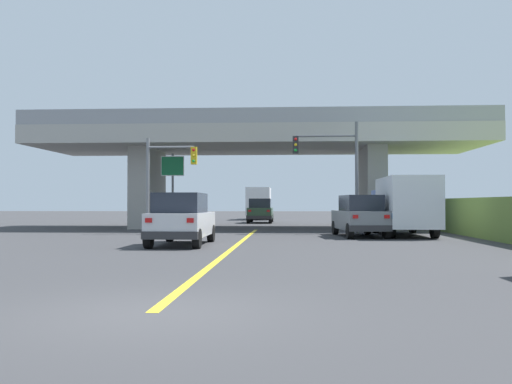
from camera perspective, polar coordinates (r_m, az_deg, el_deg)
The scene contains 11 objects.
ground at distance 37.62m, azimuth 0.24°, elevation -3.63°, with size 160.00×160.00×0.00m, color #353538.
overpass_bridge at distance 37.76m, azimuth 0.24°, elevation 4.32°, with size 28.72×9.16×7.25m.
lane_divider_stripe at distance 21.61m, azimuth -2.07°, elevation -5.45°, with size 0.20×26.30×0.01m, color yellow.
suv_lead at distance 22.25m, azimuth -7.48°, elevation -2.71°, with size 2.02×4.80×2.02m.
suv_crossing at distance 28.06m, azimuth 10.39°, elevation -2.38°, with size 2.40×5.00×2.02m.
box_truck at distance 29.36m, azimuth 14.66°, elevation -1.27°, with size 2.33×6.97×2.90m.
sedan_oncoming at distance 47.40m, azimuth 0.45°, elevation -1.89°, with size 2.04×4.81×2.02m.
traffic_signal_nearside at distance 31.31m, azimuth 8.00°, elevation 2.95°, with size 3.58×0.36×6.09m.
traffic_signal_farside at distance 31.48m, azimuth -9.15°, elevation 2.04°, with size 2.81×0.36×5.22m.
highway_sign at distance 36.26m, azimuth -8.39°, elevation 1.81°, with size 1.47×0.17×4.78m.
semi_truck_distant at distance 57.25m, azimuth 0.32°, elevation -1.12°, with size 2.33×6.69×3.18m.
Camera 1 is at (2.03, -8.30, 1.62)m, focal length 39.79 mm.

